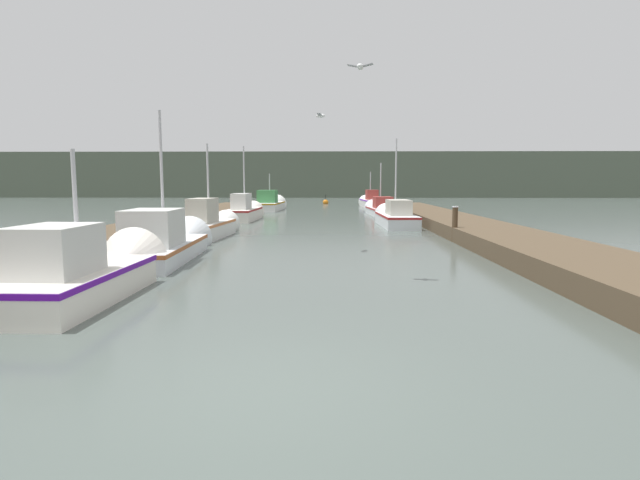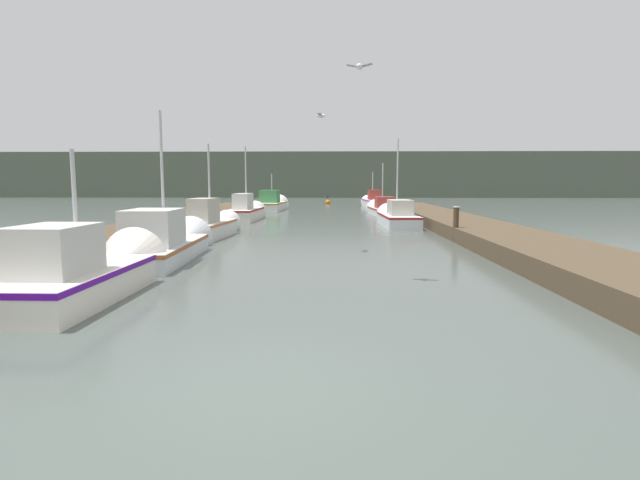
{
  "view_description": "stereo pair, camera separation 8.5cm",
  "coord_description": "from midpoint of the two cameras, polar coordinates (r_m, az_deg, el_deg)",
  "views": [
    {
      "loc": [
        0.67,
        -5.02,
        2.2
      ],
      "look_at": [
        0.41,
        8.34,
        0.64
      ],
      "focal_mm": 28.0,
      "sensor_mm": 36.0,
      "label": 1
    },
    {
      "loc": [
        0.76,
        -5.02,
        2.2
      ],
      "look_at": [
        0.41,
        8.34,
        0.64
      ],
      "focal_mm": 28.0,
      "sensor_mm": 36.0,
      "label": 2
    }
  ],
  "objects": [
    {
      "name": "channel_buoy",
      "position": [
        50.48,
        0.95,
        4.33
      ],
      "size": [
        0.57,
        0.57,
        1.07
      ],
      "color": "#BF6513",
      "rests_on": "ground_plane"
    },
    {
      "name": "fishing_boat_4",
      "position": [
        29.51,
        -8.27,
        3.27
      ],
      "size": [
        1.58,
        5.58,
        4.59
      ],
      "rotation": [
        0.0,
        0.0,
        -0.03
      ],
      "color": "silver",
      "rests_on": "ground_plane"
    },
    {
      "name": "seagull_lead",
      "position": [
        11.27,
        4.76,
        19.15
      ],
      "size": [
        0.56,
        0.3,
        0.12
      ],
      "rotation": [
        0.0,
        0.0,
        6.08
      ],
      "color": "white"
    },
    {
      "name": "dock_right",
      "position": [
        21.92,
        17.1,
        1.3
      ],
      "size": [
        2.85,
        40.0,
        0.54
      ],
      "color": "#4C3D2B",
      "rests_on": "ground_plane"
    },
    {
      "name": "fishing_boat_2",
      "position": [
        20.73,
        -12.19,
        1.76
      ],
      "size": [
        1.64,
        4.82,
        4.03
      ],
      "rotation": [
        0.0,
        0.0,
        -0.07
      ],
      "color": "silver",
      "rests_on": "ground_plane"
    },
    {
      "name": "mooring_piling_2",
      "position": [
        32.21,
        9.39,
        3.6
      ],
      "size": [
        0.35,
        0.35,
        1.07
      ],
      "color": "#473523",
      "rests_on": "ground_plane"
    },
    {
      "name": "fishing_boat_3",
      "position": [
        25.7,
        8.79,
        2.65
      ],
      "size": [
        1.69,
        5.88,
        4.77
      ],
      "rotation": [
        0.0,
        0.0,
        0.03
      ],
      "color": "silver",
      "rests_on": "ground_plane"
    },
    {
      "name": "fishing_boat_1",
      "position": [
        15.24,
        -16.88,
        -0.25
      ],
      "size": [
        1.86,
        5.95,
        4.7
      ],
      "rotation": [
        0.0,
        0.0,
        0.04
      ],
      "color": "silver",
      "rests_on": "ground_plane"
    },
    {
      "name": "mooring_piling_1",
      "position": [
        48.16,
        -5.48,
        4.73
      ],
      "size": [
        0.33,
        0.33,
        1.23
      ],
      "color": "#473523",
      "rests_on": "ground_plane"
    },
    {
      "name": "seagull_1",
      "position": [
        15.8,
        0.27,
        14.03
      ],
      "size": [
        0.3,
        0.56,
        0.12
      ],
      "rotation": [
        0.0,
        0.0,
        1.35
      ],
      "color": "white"
    },
    {
      "name": "distant_shore_ridge",
      "position": [
        78.46,
        0.99,
        7.39
      ],
      "size": [
        120.0,
        16.0,
        6.45
      ],
      "color": "#4C5647",
      "rests_on": "ground_plane"
    },
    {
      "name": "fishing_boat_7",
      "position": [
        44.63,
        6.03,
        4.39
      ],
      "size": [
        1.76,
        5.66,
        3.4
      ],
      "rotation": [
        0.0,
        0.0,
        0.07
      ],
      "color": "silver",
      "rests_on": "ground_plane"
    },
    {
      "name": "fishing_boat_0",
      "position": [
        10.83,
        -24.78,
        -3.31
      ],
      "size": [
        1.8,
        4.89,
        3.33
      ],
      "rotation": [
        0.0,
        0.0,
        -0.01
      ],
      "color": "silver",
      "rests_on": "ground_plane"
    },
    {
      "name": "fishing_boat_5",
      "position": [
        34.38,
        7.09,
        3.55
      ],
      "size": [
        1.82,
        5.81,
        3.92
      ],
      "rotation": [
        0.0,
        0.0,
        0.07
      ],
      "color": "silver",
      "rests_on": "ground_plane"
    },
    {
      "name": "dock_left",
      "position": [
        22.34,
        -17.63,
        1.37
      ],
      "size": [
        2.85,
        40.0,
        0.54
      ],
      "color": "#4C3D2B",
      "rests_on": "ground_plane"
    },
    {
      "name": "fishing_boat_6",
      "position": [
        39.77,
        -5.35,
        4.13
      ],
      "size": [
        2.09,
        6.3,
        3.37
      ],
      "rotation": [
        0.0,
        0.0,
        -0.06
      ],
      "color": "silver",
      "rests_on": "ground_plane"
    },
    {
      "name": "ground_plane",
      "position": [
        5.53,
        -6.31,
        -16.83
      ],
      "size": [
        200.0,
        200.0,
        0.0
      ],
      "color": "#47514C"
    },
    {
      "name": "mooring_piling_0",
      "position": [
        19.0,
        15.39,
        1.77
      ],
      "size": [
        0.23,
        0.23,
        1.32
      ],
      "color": "#473523",
      "rests_on": "ground_plane"
    }
  ]
}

